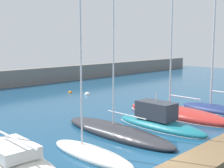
{
  "coord_description": "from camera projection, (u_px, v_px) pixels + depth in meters",
  "views": [
    {
      "loc": [
        -13.41,
        -9.18,
        6.65
      ],
      "look_at": [
        3.1,
        6.82,
        3.43
      ],
      "focal_mm": 49.6,
      "sensor_mm": 36.0,
      "label": 1
    }
  ],
  "objects": [
    {
      "name": "sailboat_white_fourth",
      "position": [
        91.0,
        153.0,
        17.9
      ],
      "size": [
        1.79,
        6.43,
        11.85
      ],
      "rotation": [
        0.0,
        0.0,
        1.56
      ],
      "color": "white",
      "rests_on": "ground_plane"
    },
    {
      "name": "motorboat_teal_sixth",
      "position": [
        159.0,
        121.0,
        23.88
      ],
      "size": [
        2.53,
        8.07,
        3.06
      ],
      "rotation": [
        0.0,
        0.0,
        1.55
      ],
      "color": "#19707F",
      "rests_on": "ground_plane"
    },
    {
      "name": "sailboat_ivory_third",
      "position": [
        8.0,
        162.0,
        16.28
      ],
      "size": [
        3.76,
        10.24,
        18.73
      ],
      "rotation": [
        0.0,
        0.0,
        1.53
      ],
      "color": "silver",
      "rests_on": "ground_plane"
    },
    {
      "name": "ground_plane",
      "position": [
        162.0,
        164.0,
        16.78
      ],
      "size": [
        120.0,
        120.0,
        0.0
      ],
      "primitive_type": "plane",
      "color": "navy"
    },
    {
      "name": "sailboat_navy_eighth",
      "position": [
        215.0,
        108.0,
        29.36
      ],
      "size": [
        2.65,
        7.06,
        14.13
      ],
      "rotation": [
        0.0,
        0.0,
        1.53
      ],
      "color": "navy",
      "rests_on": "ground_plane"
    },
    {
      "name": "sailboat_red_seventh",
      "position": [
        176.0,
        113.0,
        27.5
      ],
      "size": [
        3.57,
        10.54,
        20.07
      ],
      "rotation": [
        0.0,
        0.0,
        1.53
      ],
      "color": "#B72D28",
      "rests_on": "ground_plane"
    },
    {
      "name": "sailboat_charcoal_fifth",
      "position": [
        116.0,
        131.0,
        22.03
      ],
      "size": [
        2.85,
        10.28,
        16.61
      ],
      "rotation": [
        0.0,
        0.0,
        1.54
      ],
      "color": "#2D2D33",
      "rests_on": "ground_plane"
    },
    {
      "name": "mooring_buoy_white",
      "position": [
        87.0,
        95.0,
        38.33
      ],
      "size": [
        0.72,
        0.72,
        0.72
      ],
      "primitive_type": "sphere",
      "color": "white",
      "rests_on": "ground_plane"
    },
    {
      "name": "mooring_buoy_orange",
      "position": [
        70.0,
        93.0,
        39.7
      ],
      "size": [
        0.55,
        0.55,
        0.55
      ],
      "primitive_type": "sphere",
      "color": "orange",
      "rests_on": "ground_plane"
    }
  ]
}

